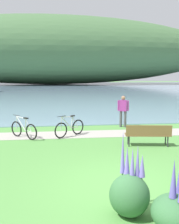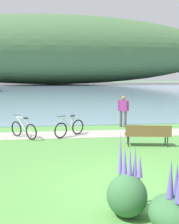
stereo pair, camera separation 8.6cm
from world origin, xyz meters
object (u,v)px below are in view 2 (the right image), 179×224
(park_bench_near_camera, at_px, (148,133))
(person_at_shoreline, at_px, (123,109))
(bicycle_beside_path, at_px, (24,129))
(bicycle_leaning_near_bench, at_px, (70,128))

(park_bench_near_camera, xyz_separation_m, person_at_shoreline, (-0.10, 3.80, 0.46))
(bicycle_beside_path, bearing_deg, park_bench_near_camera, -19.89)
(park_bench_near_camera, bearing_deg, bicycle_beside_path, 160.11)
(park_bench_near_camera, distance_m, bicycle_leaning_near_bench, 3.66)
(bicycle_leaning_near_bench, bearing_deg, park_bench_near_camera, -33.10)
(bicycle_leaning_near_bench, height_order, bicycle_beside_path, same)
(bicycle_leaning_near_bench, height_order, person_at_shoreline, person_at_shoreline)
(park_bench_near_camera, height_order, bicycle_leaning_near_bench, bicycle_leaning_near_bench)
(bicycle_leaning_near_bench, distance_m, bicycle_beside_path, 2.08)
(bicycle_leaning_near_bench, relative_size, person_at_shoreline, 0.82)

